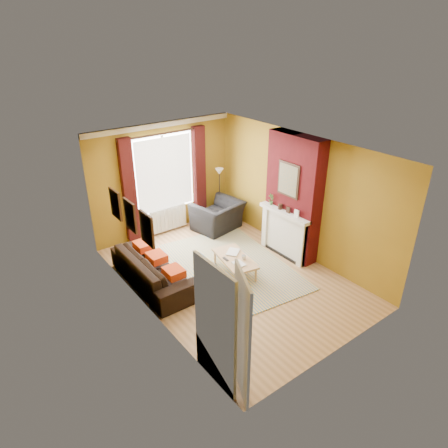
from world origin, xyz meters
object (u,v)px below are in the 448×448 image
(wicker_stool, at_px, (197,220))
(floor_lamp, at_px, (219,180))
(armchair, at_px, (218,216))
(coffee_table, at_px, (235,259))
(sofa, at_px, (153,269))

(wicker_stool, relative_size, floor_lamp, 0.34)
(armchair, xyz_separation_m, coffee_table, (-0.94, -1.91, -0.04))
(wicker_stool, bearing_deg, floor_lamp, 2.91)
(coffee_table, xyz_separation_m, floor_lamp, (1.30, 2.33, 0.82))
(sofa, height_order, coffee_table, sofa)
(sofa, xyz_separation_m, wicker_stool, (2.10, 1.59, -0.09))
(armchair, xyz_separation_m, floor_lamp, (0.37, 0.42, 0.79))
(wicker_stool, bearing_deg, sofa, -142.91)
(wicker_stool, xyz_separation_m, floor_lamp, (0.77, 0.04, 0.92))
(wicker_stool, bearing_deg, coffee_table, -103.01)
(armchair, distance_m, coffee_table, 2.13)
(coffee_table, bearing_deg, sofa, 166.77)
(coffee_table, bearing_deg, wicker_stool, 87.96)
(sofa, height_order, wicker_stool, sofa)
(sofa, relative_size, wicker_stool, 4.53)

